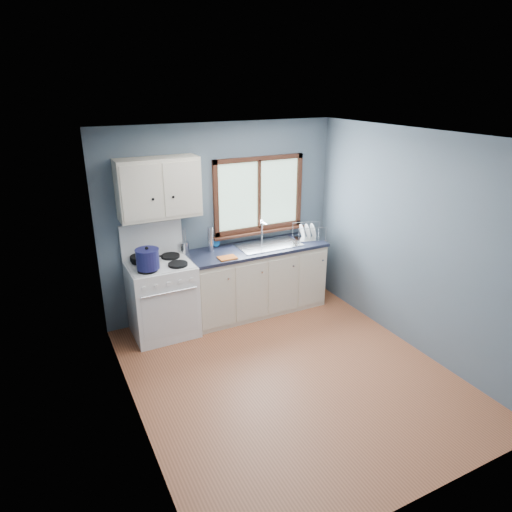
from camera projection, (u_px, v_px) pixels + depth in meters
name	position (u px, v px, depth m)	size (l,w,h in m)	color
floor	(289.00, 375.00, 4.93)	(3.20, 3.60, 0.02)	#A55C3A
ceiling	(297.00, 135.00, 4.03)	(3.20, 3.60, 0.02)	white
wall_back	(221.00, 220.00, 5.99)	(3.20, 0.02, 2.50)	slate
wall_front	(436.00, 361.00, 2.97)	(3.20, 0.02, 2.50)	slate
wall_left	(127.00, 300.00, 3.80)	(0.02, 3.60, 2.50)	slate
wall_right	(415.00, 243.00, 5.16)	(0.02, 3.60, 2.50)	slate
gas_range	(162.00, 297.00, 5.58)	(0.76, 0.69, 1.36)	white
base_cabinets	(256.00, 283.00, 6.17)	(1.85, 0.60, 0.88)	beige
countertop	(257.00, 249.00, 6.00)	(1.89, 0.64, 0.04)	black
sink	(268.00, 249.00, 6.09)	(0.84, 0.46, 0.44)	silver
window	(259.00, 200.00, 6.10)	(1.36, 0.10, 1.03)	#9EC6A8
upper_cabinets	(159.00, 188.00, 5.28)	(0.95, 0.35, 0.70)	beige
skillet	(141.00, 258.00, 5.44)	(0.41, 0.30, 0.05)	black
stockpot	(148.00, 259.00, 5.16)	(0.34, 0.34, 0.26)	#18194A
utensil_crock	(184.00, 247.00, 5.76)	(0.15, 0.15, 0.37)	silver
thermos	(210.00, 239.00, 5.80)	(0.07, 0.07, 0.32)	silver
soap_bottle	(216.00, 238.00, 5.93)	(0.10, 0.10, 0.26)	#1667B7
dish_towel	(227.00, 258.00, 5.60)	(0.22, 0.16, 0.02)	#C55B1E
dish_rack	(308.00, 235.00, 6.30)	(0.47, 0.40, 0.21)	silver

